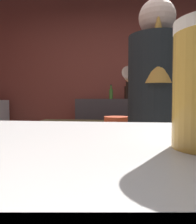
# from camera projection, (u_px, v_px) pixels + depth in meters

# --- Properties ---
(wall_back) EXTENTS (5.20, 0.10, 2.70)m
(wall_back) POSITION_uv_depth(u_px,v_px,m) (120.00, 85.00, 3.44)
(wall_back) COLOR brown
(wall_back) RESTS_ON ground
(prep_counter) EXTENTS (2.10, 0.60, 0.94)m
(prep_counter) POSITION_uv_depth(u_px,v_px,m) (157.00, 180.00, 1.86)
(prep_counter) COLOR brown
(prep_counter) RESTS_ON ground
(back_shelf) EXTENTS (0.96, 0.36, 1.14)m
(back_shelf) POSITION_uv_depth(u_px,v_px,m) (111.00, 139.00, 3.23)
(back_shelf) COLOR #3E3436
(back_shelf) RESTS_ON ground
(bartender) EXTENTS (0.44, 0.52, 1.73)m
(bartender) POSITION_uv_depth(u_px,v_px,m) (156.00, 121.00, 1.39)
(bartender) COLOR #272E38
(bartender) RESTS_ON ground
(mixing_bowl) EXTENTS (0.21, 0.21, 0.06)m
(mixing_bowl) POSITION_uv_depth(u_px,v_px,m) (117.00, 120.00, 1.85)
(mixing_bowl) COLOR #D24B2C
(mixing_bowl) RESTS_ON prep_counter
(chefs_knife) EXTENTS (0.24, 0.09, 0.01)m
(chefs_knife) POSITION_uv_depth(u_px,v_px,m) (186.00, 124.00, 1.76)
(chefs_knife) COLOR silver
(chefs_knife) RESTS_ON prep_counter
(bottle_vinegar) EXTENTS (0.05, 0.05, 0.20)m
(bottle_vinegar) POSITION_uv_depth(u_px,v_px,m) (111.00, 93.00, 3.17)
(bottle_vinegar) COLOR #447D2C
(bottle_vinegar) RESTS_ON back_shelf
(bottle_olive_oil) EXTENTS (0.07, 0.07, 0.26)m
(bottle_olive_oil) POSITION_uv_depth(u_px,v_px,m) (127.00, 92.00, 3.19)
(bottle_olive_oil) COLOR black
(bottle_olive_oil) RESTS_ON back_shelf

